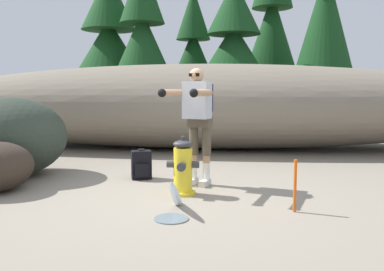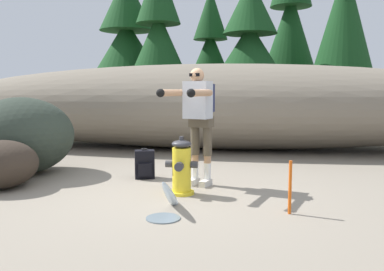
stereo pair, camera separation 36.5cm
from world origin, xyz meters
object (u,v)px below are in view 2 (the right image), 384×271
(survey_stake, at_px, (290,187))
(utility_worker, at_px, (198,112))
(boulder_large, at_px, (22,136))
(fire_hydrant, at_px, (182,168))
(boulder_mid, at_px, (1,164))
(spare_backpack, at_px, (145,165))

(survey_stake, bearing_deg, utility_worker, 136.35)
(utility_worker, bearing_deg, boulder_large, -80.47)
(fire_hydrant, bearing_deg, utility_worker, 72.65)
(utility_worker, relative_size, boulder_mid, 1.61)
(boulder_large, distance_m, survey_stake, 4.48)
(boulder_large, relative_size, survey_stake, 2.78)
(utility_worker, xyz_separation_m, boulder_large, (-2.99, 0.42, -0.44))
(boulder_mid, bearing_deg, boulder_large, 106.23)
(fire_hydrant, height_order, spare_backpack, fire_hydrant)
(utility_worker, distance_m, spare_backpack, 1.30)
(spare_backpack, bearing_deg, utility_worker, 47.76)
(boulder_large, bearing_deg, fire_hydrant, -17.58)
(fire_hydrant, bearing_deg, spare_backpack, 130.85)
(fire_hydrant, relative_size, boulder_mid, 0.74)
(spare_backpack, distance_m, survey_stake, 2.60)
(utility_worker, relative_size, survey_stake, 2.79)
(fire_hydrant, xyz_separation_m, survey_stake, (1.35, -0.66, -0.05))
(fire_hydrant, xyz_separation_m, boulder_mid, (-2.55, -0.08, -0.01))
(utility_worker, distance_m, boulder_large, 3.05)
(spare_backpack, distance_m, boulder_mid, 2.04)
(spare_backpack, height_order, boulder_mid, boulder_mid)
(spare_backpack, xyz_separation_m, boulder_large, (-2.09, 0.03, 0.41))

